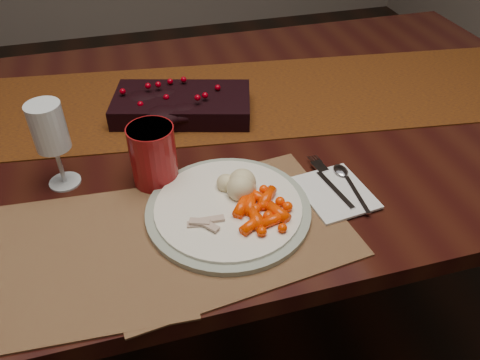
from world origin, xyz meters
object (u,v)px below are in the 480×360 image
object	(u,v)px
red_cup	(153,155)
wine_glass	(54,146)
centerpiece	(182,102)
baby_carrots	(262,208)
dining_table	(220,236)
napkin	(335,192)
placemat_main	(225,228)
mashed_potatoes	(231,179)
dinner_plate	(228,209)
turkey_shreds	(205,223)

from	to	relation	value
red_cup	wine_glass	world-z (taller)	wine_glass
centerpiece	baby_carrots	distance (m)	0.39
dining_table	napkin	bearing A→B (deg)	-62.50
placemat_main	mashed_potatoes	size ratio (longest dim) A/B	4.78
mashed_potatoes	red_cup	distance (m)	0.15
wine_glass	placemat_main	bearing A→B (deg)	-37.40
dining_table	baby_carrots	distance (m)	0.52
baby_carrots	wine_glass	distance (m)	0.40
napkin	dinner_plate	bearing A→B (deg)	172.40
turkey_shreds	placemat_main	bearing A→B (deg)	5.74
mashed_potatoes	turkey_shreds	size ratio (longest dim) A/B	1.36
placemat_main	dinner_plate	xyz separation A→B (m)	(0.01, 0.04, 0.01)
red_cup	wine_glass	size ratio (longest dim) A/B	0.69
dining_table	turkey_shreds	distance (m)	0.53
baby_carrots	dinner_plate	bearing A→B (deg)	149.89
placemat_main	turkey_shreds	distance (m)	0.04
placemat_main	mashed_potatoes	world-z (taller)	mashed_potatoes
centerpiece	baby_carrots	xyz separation A→B (m)	(0.07, -0.39, -0.00)
centerpiece	baby_carrots	bearing A→B (deg)	-79.54
centerpiece	dinner_plate	bearing A→B (deg)	-87.07
dining_table	dinner_plate	distance (m)	0.49
baby_carrots	napkin	world-z (taller)	baby_carrots
dinner_plate	wine_glass	distance (m)	0.34
dining_table	mashed_potatoes	xyz separation A→B (m)	(-0.03, -0.26, 0.42)
placemat_main	wine_glass	size ratio (longest dim) A/B	2.36
placemat_main	dinner_plate	distance (m)	0.04
baby_carrots	napkin	bearing A→B (deg)	9.91
dinner_plate	baby_carrots	bearing A→B (deg)	-30.11
dinner_plate	turkey_shreds	size ratio (longest dim) A/B	4.69
dining_table	wine_glass	size ratio (longest dim) A/B	10.39
dining_table	centerpiece	distance (m)	0.42
dinner_plate	red_cup	world-z (taller)	red_cup
centerpiece	napkin	xyz separation A→B (m)	(0.22, -0.36, -0.03)
turkey_shreds	red_cup	distance (m)	0.18
centerpiece	red_cup	bearing A→B (deg)	-111.94
mashed_potatoes	wine_glass	size ratio (longest dim) A/B	0.49
wine_glass	red_cup	bearing A→B (deg)	-14.20
dinner_plate	red_cup	distance (m)	0.18
dining_table	red_cup	bearing A→B (deg)	-132.38
baby_carrots	napkin	xyz separation A→B (m)	(0.15, 0.03, -0.02)
placemat_main	turkey_shreds	size ratio (longest dim) A/B	6.50
napkin	red_cup	world-z (taller)	red_cup
dinner_plate	napkin	size ratio (longest dim) A/B	2.12
napkin	red_cup	bearing A→B (deg)	151.23
centerpiece	placemat_main	size ratio (longest dim) A/B	0.76
baby_carrots	red_cup	distance (m)	0.23
turkey_shreds	napkin	distance (m)	0.26
dining_table	baby_carrots	world-z (taller)	baby_carrots
dining_table	mashed_potatoes	bearing A→B (deg)	-96.68
baby_carrots	mashed_potatoes	distance (m)	0.08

